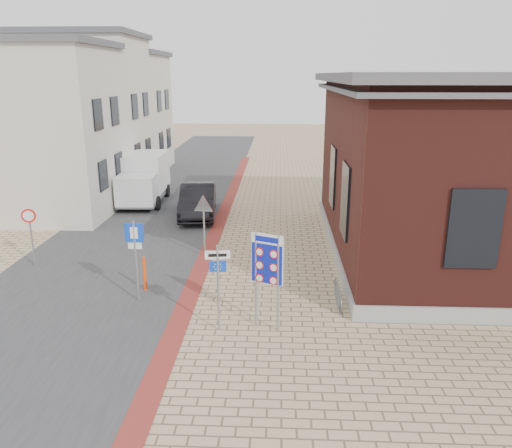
% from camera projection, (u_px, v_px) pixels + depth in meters
% --- Properties ---
extents(ground, '(120.00, 120.00, 0.00)m').
position_uv_depth(ground, '(248.00, 336.00, 13.40)').
color(ground, tan).
rests_on(ground, ground).
extents(road_strip, '(7.00, 60.00, 0.02)m').
position_uv_depth(road_strip, '(167.00, 200.00, 27.99)').
color(road_strip, '#38383A').
rests_on(road_strip, ground).
extents(curb_strip, '(0.60, 40.00, 0.02)m').
position_uv_depth(curb_strip, '(218.00, 226.00, 23.05)').
color(curb_strip, maroon).
rests_on(curb_strip, ground).
extents(brick_building, '(13.00, 13.00, 6.80)m').
position_uv_depth(brick_building, '(498.00, 165.00, 18.69)').
color(brick_building, gray).
rests_on(brick_building, ground).
extents(townhouse_near, '(7.40, 6.40, 8.30)m').
position_uv_depth(townhouse_near, '(37.00, 130.00, 24.17)').
color(townhouse_near, beige).
rests_on(townhouse_near, ground).
extents(townhouse_mid, '(7.40, 6.40, 9.10)m').
position_uv_depth(townhouse_mid, '(83.00, 112.00, 29.79)').
color(townhouse_mid, beige).
rests_on(townhouse_mid, ground).
extents(townhouse_far, '(7.40, 6.40, 8.30)m').
position_uv_depth(townhouse_far, '(115.00, 112.00, 35.65)').
color(townhouse_far, beige).
rests_on(townhouse_far, ground).
extents(bike_rack, '(0.08, 1.80, 0.60)m').
position_uv_depth(bike_rack, '(338.00, 294.00, 15.31)').
color(bike_rack, slate).
rests_on(bike_rack, ground).
extents(sedan, '(2.15, 4.92, 1.57)m').
position_uv_depth(sedan, '(198.00, 200.00, 24.61)').
color(sedan, black).
rests_on(sedan, ground).
extents(box_truck, '(2.30, 5.04, 2.59)m').
position_uv_depth(box_truck, '(144.00, 178.00, 27.03)').
color(box_truck, slate).
rests_on(box_truck, ground).
extents(border_sign, '(0.87, 0.41, 2.73)m').
position_uv_depth(border_sign, '(267.00, 262.00, 13.29)').
color(border_sign, gray).
rests_on(border_sign, ground).
extents(essen_sign, '(0.67, 0.12, 2.47)m').
position_uv_depth(essen_sign, '(218.00, 275.00, 13.25)').
color(essen_sign, gray).
rests_on(essen_sign, ground).
extents(parking_sign, '(0.57, 0.07, 2.59)m').
position_uv_depth(parking_sign, '(135.00, 247.00, 14.96)').
color(parking_sign, gray).
rests_on(parking_sign, ground).
extents(yield_sign, '(0.86, 0.17, 2.41)m').
position_uv_depth(yield_sign, '(204.00, 211.00, 18.70)').
color(yield_sign, gray).
rests_on(yield_sign, ground).
extents(speed_sign, '(0.51, 0.13, 2.18)m').
position_uv_depth(speed_sign, '(30.00, 229.00, 17.88)').
color(speed_sign, gray).
rests_on(speed_sign, ground).
extents(bollard, '(0.13, 0.13, 1.15)m').
position_uv_depth(bollard, '(145.00, 274.00, 16.07)').
color(bollard, '#FF480D').
rests_on(bollard, ground).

